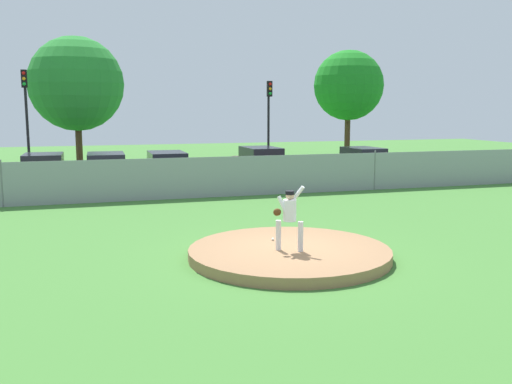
# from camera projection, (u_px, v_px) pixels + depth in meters

# --- Properties ---
(ground_plane) EXTENTS (80.00, 80.00, 0.00)m
(ground_plane) POSITION_uv_depth(u_px,v_px,m) (230.00, 215.00, 19.56)
(ground_plane) COLOR #427A33
(asphalt_strip) EXTENTS (44.00, 7.00, 0.01)m
(asphalt_strip) POSITION_uv_depth(u_px,v_px,m) (188.00, 184.00, 27.60)
(asphalt_strip) COLOR #2B2B2D
(asphalt_strip) RESTS_ON ground_plane
(pitchers_mound) EXTENTS (5.03, 5.03, 0.26)m
(pitchers_mound) POSITION_uv_depth(u_px,v_px,m) (289.00, 253.00, 13.86)
(pitchers_mound) COLOR #99704C
(pitchers_mound) RESTS_ON ground_plane
(pitcher_youth) EXTENTS (0.76, 0.43, 1.60)m
(pitcher_youth) POSITION_uv_depth(u_px,v_px,m) (289.00, 214.00, 13.43)
(pitcher_youth) COLOR silver
(pitcher_youth) RESTS_ON pitchers_mound
(baseball) EXTENTS (0.07, 0.07, 0.07)m
(baseball) POSITION_uv_depth(u_px,v_px,m) (273.00, 239.00, 14.60)
(baseball) COLOR white
(baseball) RESTS_ON pitchers_mound
(chainlink_fence) EXTENTS (39.37, 0.07, 1.80)m
(chainlink_fence) POSITION_uv_depth(u_px,v_px,m) (206.00, 177.00, 23.22)
(chainlink_fence) COLOR gray
(chainlink_fence) RESTS_ON ground_plane
(parked_car_burgundy) EXTENTS (1.98, 4.70, 1.72)m
(parked_car_burgundy) POSITION_uv_depth(u_px,v_px,m) (261.00, 164.00, 28.98)
(parked_car_burgundy) COLOR maroon
(parked_car_burgundy) RESTS_ON ground_plane
(parked_car_silver) EXTENTS (1.93, 4.49, 1.64)m
(parked_car_silver) POSITION_uv_depth(u_px,v_px,m) (106.00, 171.00, 26.05)
(parked_car_silver) COLOR #B7BABF
(parked_car_silver) RESTS_ON ground_plane
(parked_car_slate) EXTENTS (1.97, 4.39, 1.61)m
(parked_car_slate) POSITION_uv_depth(u_px,v_px,m) (363.00, 163.00, 30.16)
(parked_car_slate) COLOR slate
(parked_car_slate) RESTS_ON ground_plane
(parked_car_navy) EXTENTS (1.89, 4.61, 1.61)m
(parked_car_navy) POSITION_uv_depth(u_px,v_px,m) (167.00, 169.00, 27.25)
(parked_car_navy) COLOR #161E4C
(parked_car_navy) RESTS_ON ground_plane
(parked_car_champagne) EXTENTS (1.93, 4.15, 1.65)m
(parked_car_champagne) POSITION_uv_depth(u_px,v_px,m) (44.00, 173.00, 25.60)
(parked_car_champagne) COLOR tan
(parked_car_champagne) RESTS_ON ground_plane
(traffic_cone_orange) EXTENTS (0.40, 0.40, 0.55)m
(traffic_cone_orange) POSITION_uv_depth(u_px,v_px,m) (325.00, 180.00, 27.14)
(traffic_cone_orange) COLOR orange
(traffic_cone_orange) RESTS_ON asphalt_strip
(traffic_light_near) EXTENTS (0.28, 0.46, 5.66)m
(traffic_light_near) POSITION_uv_depth(u_px,v_px,m) (26.00, 106.00, 28.57)
(traffic_light_near) COLOR black
(traffic_light_near) RESTS_ON ground_plane
(traffic_light_far) EXTENTS (0.28, 0.46, 5.29)m
(traffic_light_far) POSITION_uv_depth(u_px,v_px,m) (269.00, 110.00, 32.76)
(traffic_light_far) COLOR black
(traffic_light_far) RESTS_ON ground_plane
(tree_tall_centre) EXTENTS (5.47, 5.47, 7.86)m
(tree_tall_centre) POSITION_uv_depth(u_px,v_px,m) (76.00, 84.00, 32.36)
(tree_tall_centre) COLOR #4C331E
(tree_tall_centre) RESTS_ON ground_plane
(tree_broad_right) EXTENTS (5.06, 5.06, 7.90)m
(tree_broad_right) POSITION_uv_depth(u_px,v_px,m) (348.00, 86.00, 40.38)
(tree_broad_right) COLOR #4C331E
(tree_broad_right) RESTS_ON ground_plane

